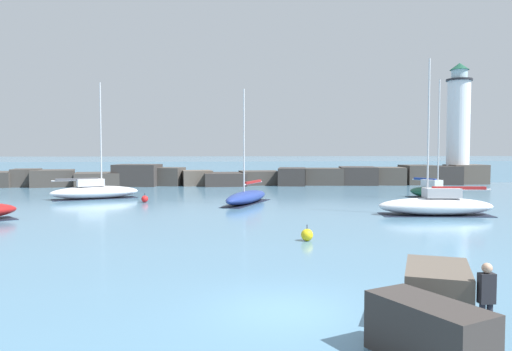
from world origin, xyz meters
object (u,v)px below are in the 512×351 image
(sailboat_moored_4, at_px, (436,205))
(person_on_rocks, at_px, (486,297))
(lighthouse, at_px, (458,131))
(sailboat_moored_1, at_px, (247,197))
(mooring_buoy_far_side, at_px, (307,235))
(sailboat_moored_0, at_px, (434,191))
(sailboat_moored_3, at_px, (95,191))
(mooring_buoy_orange_near, at_px, (145,199))

(sailboat_moored_4, distance_m, person_on_rocks, 23.11)
(lighthouse, distance_m, sailboat_moored_1, 36.38)
(sailboat_moored_4, bearing_deg, sailboat_moored_1, 145.92)
(mooring_buoy_far_side, bearing_deg, sailboat_moored_1, 96.12)
(sailboat_moored_0, relative_size, person_on_rocks, 5.78)
(sailboat_moored_1, bearing_deg, sailboat_moored_3, 159.29)
(sailboat_moored_0, relative_size, mooring_buoy_orange_near, 13.73)
(sailboat_moored_0, height_order, mooring_buoy_far_side, sailboat_moored_0)
(mooring_buoy_far_side, relative_size, person_on_rocks, 0.43)
(sailboat_moored_0, xyz_separation_m, sailboat_moored_4, (-4.72, -10.74, 0.03))
(sailboat_moored_3, bearing_deg, sailboat_moored_0, -4.87)
(sailboat_moored_1, xyz_separation_m, sailboat_moored_4, (12.25, -8.29, 0.14))
(lighthouse, relative_size, sailboat_moored_1, 1.67)
(lighthouse, distance_m, mooring_buoy_far_side, 47.28)
(sailboat_moored_0, xyz_separation_m, mooring_buoy_far_side, (-15.16, -19.36, -0.36))
(mooring_buoy_far_side, bearing_deg, mooring_buoy_orange_near, 119.02)
(lighthouse, relative_size, sailboat_moored_3, 1.49)
(sailboat_moored_1, bearing_deg, mooring_buoy_far_side, -83.88)
(sailboat_moored_1, height_order, sailboat_moored_4, sailboat_moored_4)
(sailboat_moored_4, bearing_deg, person_on_rocks, -112.05)
(mooring_buoy_orange_near, bearing_deg, mooring_buoy_far_side, -60.98)
(sailboat_moored_4, xyz_separation_m, mooring_buoy_far_side, (-10.44, -8.61, -0.40))
(person_on_rocks, bearing_deg, sailboat_moored_3, 115.95)
(sailboat_moored_0, bearing_deg, lighthouse, 58.15)
(mooring_buoy_orange_near, bearing_deg, sailboat_moored_0, 2.01)
(sailboat_moored_1, bearing_deg, sailboat_moored_4, -34.08)
(sailboat_moored_1, height_order, mooring_buoy_far_side, sailboat_moored_1)
(lighthouse, relative_size, sailboat_moored_4, 1.48)
(lighthouse, bearing_deg, mooring_buoy_far_side, -125.11)
(sailboat_moored_1, relative_size, mooring_buoy_orange_near, 12.04)
(lighthouse, distance_m, mooring_buoy_orange_near, 42.64)
(sailboat_moored_3, height_order, mooring_buoy_orange_near, sailboat_moored_3)
(sailboat_moored_4, relative_size, person_on_rocks, 5.73)
(lighthouse, height_order, sailboat_moored_3, lighthouse)
(sailboat_moored_0, relative_size, sailboat_moored_1, 1.14)
(person_on_rocks, bearing_deg, sailboat_moored_4, 67.95)
(sailboat_moored_1, distance_m, mooring_buoy_orange_near, 8.58)
(mooring_buoy_orange_near, xyz_separation_m, person_on_rocks, (12.01, -31.26, 0.75))
(person_on_rocks, bearing_deg, mooring_buoy_far_side, 97.85)
(lighthouse, relative_size, mooring_buoy_orange_near, 20.12)
(lighthouse, height_order, mooring_buoy_orange_near, lighthouse)
(sailboat_moored_0, bearing_deg, sailboat_moored_1, -171.76)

